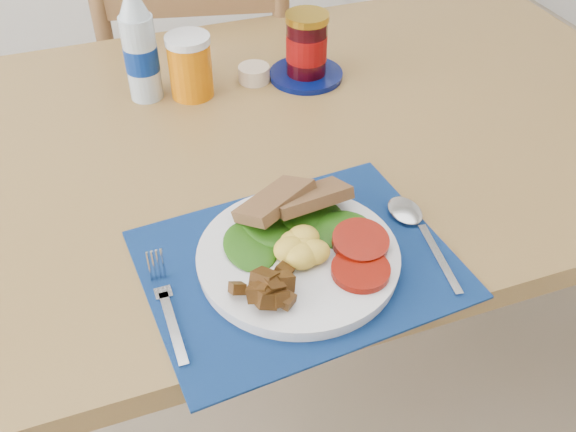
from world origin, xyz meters
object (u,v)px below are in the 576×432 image
at_px(jam_on_saucer, 307,50).
at_px(breakfast_plate, 295,255).
at_px(chair_far, 197,46).
at_px(juice_glass, 190,68).
at_px(water_bottle, 140,51).

bearing_deg(jam_on_saucer, breakfast_plate, -112.54).
distance_m(breakfast_plate, jam_on_saucer, 0.52).
bearing_deg(breakfast_plate, chair_far, 64.18).
xyz_separation_m(chair_far, breakfast_plate, (-0.08, -0.94, 0.15)).
height_order(breakfast_plate, jam_on_saucer, jam_on_saucer).
distance_m(juice_glass, jam_on_saucer, 0.22).
distance_m(chair_far, jam_on_saucer, 0.51).
relative_size(chair_far, jam_on_saucer, 8.72).
distance_m(chair_far, juice_glass, 0.50).
height_order(water_bottle, juice_glass, water_bottle).
height_order(chair_far, jam_on_saucer, chair_far).
bearing_deg(breakfast_plate, juice_glass, 71.86).
bearing_deg(jam_on_saucer, juice_glass, 177.24).
height_order(water_bottle, jam_on_saucer, water_bottle).
bearing_deg(chair_far, water_bottle, 79.46).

